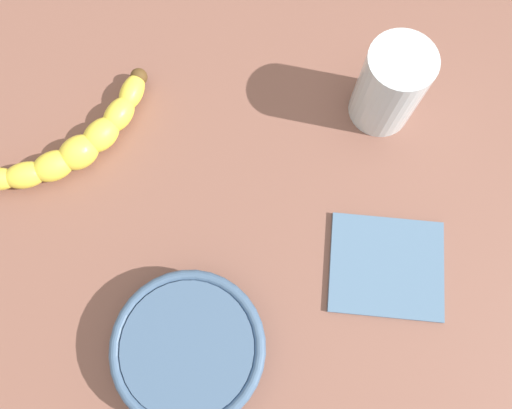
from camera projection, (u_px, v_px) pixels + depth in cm
name	position (u px, v px, depth cm)	size (l,w,h in cm)	color
wooden_tabletop	(207.00, 203.00, 58.99)	(120.00, 120.00, 3.00)	brown
banana	(74.00, 145.00, 57.40)	(19.69, 15.63, 3.74)	yellow
smoothie_glass	(390.00, 87.00, 55.61)	(7.38, 7.38, 10.98)	silver
ceramic_bowl	(189.00, 348.00, 50.39)	(15.59, 15.59, 4.48)	#3D5675
folded_napkin	(386.00, 266.00, 55.08)	(11.09, 12.51, 0.60)	slate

